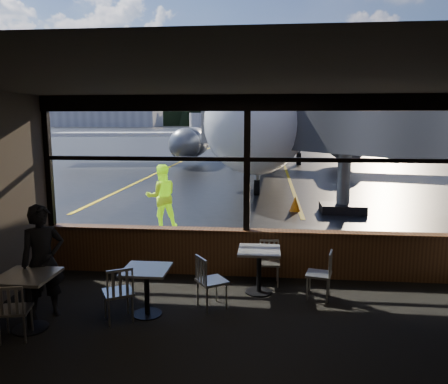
% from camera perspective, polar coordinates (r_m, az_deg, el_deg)
% --- Properties ---
extents(ground_plane, '(520.00, 520.00, 0.00)m').
position_cam_1_polar(ground_plane, '(128.28, 5.66, 8.00)').
color(ground_plane, black).
rests_on(ground_plane, ground).
extents(carpet_floor, '(8.00, 6.00, 0.01)m').
position_cam_1_polar(carpet_floor, '(6.07, 1.36, -20.54)').
color(carpet_floor, black).
rests_on(carpet_floor, ground).
extents(ceiling, '(8.00, 6.00, 0.04)m').
position_cam_1_polar(ceiling, '(5.28, 1.51, 14.42)').
color(ceiling, '#38332D').
rests_on(ceiling, ground).
extents(wall_back, '(8.00, 0.04, 3.50)m').
position_cam_1_polar(wall_back, '(2.62, -3.91, -20.13)').
color(wall_back, '#4F463F').
rests_on(wall_back, ground).
extents(window_sill, '(8.00, 0.28, 0.90)m').
position_cam_1_polar(window_sill, '(8.65, 2.93, -8.03)').
color(window_sill, '#4F2D18').
rests_on(window_sill, ground).
extents(window_header, '(8.00, 0.18, 0.30)m').
position_cam_1_polar(window_header, '(8.26, 3.10, 11.55)').
color(window_header, black).
rests_on(window_header, ground).
extents(mullion_left, '(0.12, 0.12, 2.60)m').
position_cam_1_polar(mullion_left, '(9.36, -21.97, 3.58)').
color(mullion_left, black).
rests_on(mullion_left, ground).
extents(mullion_centre, '(0.12, 0.12, 2.60)m').
position_cam_1_polar(mullion_centre, '(8.29, 3.03, 3.59)').
color(mullion_centre, black).
rests_on(mullion_centre, ground).
extents(window_transom, '(8.00, 0.10, 0.08)m').
position_cam_1_polar(window_transom, '(8.28, 3.03, 4.28)').
color(window_transom, black).
rests_on(window_transom, ground).
extents(airliner, '(30.03, 35.74, 10.71)m').
position_cam_1_polar(airliner, '(29.54, 5.61, 13.86)').
color(airliner, silver).
rests_on(airliner, ground_plane).
extents(jet_bridge, '(8.59, 10.50, 4.58)m').
position_cam_1_polar(jet_bridge, '(14.13, 18.99, 5.87)').
color(jet_bridge, '#2D2D30').
rests_on(jet_bridge, ground_plane).
extents(cafe_table_near, '(0.73, 0.73, 0.80)m').
position_cam_1_polar(cafe_table_near, '(7.85, 4.59, -10.28)').
color(cafe_table_near, gray).
rests_on(cafe_table_near, carpet_floor).
extents(cafe_table_mid, '(0.70, 0.70, 0.77)m').
position_cam_1_polar(cafe_table_mid, '(7.09, -10.05, -12.73)').
color(cafe_table_mid, '#A6A198').
rests_on(cafe_table_mid, carpet_floor).
extents(cafe_table_left, '(0.77, 0.77, 0.84)m').
position_cam_1_polar(cafe_table_left, '(7.12, -24.14, -13.02)').
color(cafe_table_left, gray).
rests_on(cafe_table_left, carpet_floor).
extents(chair_near_e, '(0.56, 0.56, 0.86)m').
position_cam_1_polar(chair_near_e, '(7.75, 12.27, -10.51)').
color(chair_near_e, '#ACA89B').
rests_on(chair_near_e, carpet_floor).
extents(chair_near_w, '(0.68, 0.68, 0.90)m').
position_cam_1_polar(chair_near_w, '(7.22, -1.59, -11.62)').
color(chair_near_w, beige).
rests_on(chair_near_w, carpet_floor).
extents(chair_near_n, '(0.46, 0.46, 0.83)m').
position_cam_1_polar(chair_near_n, '(8.23, 5.91, -9.25)').
color(chair_near_n, '#B9B3A7').
rests_on(chair_near_n, carpet_floor).
extents(chair_mid_s, '(0.67, 0.67, 0.90)m').
position_cam_1_polar(chair_mid_s, '(6.97, -13.65, -12.70)').
color(chair_mid_s, beige).
rests_on(chair_mid_s, carpet_floor).
extents(chair_left_s, '(0.56, 0.56, 0.85)m').
position_cam_1_polar(chair_left_s, '(6.91, -25.65, -13.79)').
color(chair_left_s, '#AFA99E').
rests_on(chair_left_s, carpet_floor).
extents(passenger, '(0.77, 0.74, 1.78)m').
position_cam_1_polar(passenger, '(7.33, -22.57, -8.40)').
color(passenger, black).
rests_on(passenger, carpet_floor).
extents(ground_crew, '(1.09, 0.99, 1.81)m').
position_cam_1_polar(ground_crew, '(12.41, -8.17, -0.59)').
color(ground_crew, '#BFF219').
rests_on(ground_crew, ground_plane).
extents(cone_nose, '(0.37, 0.37, 0.51)m').
position_cam_1_polar(cone_nose, '(14.86, 9.25, -1.52)').
color(cone_nose, '#FF5D08').
rests_on(cone_nose, ground_plane).
extents(hangar_left, '(45.00, 18.00, 11.00)m').
position_cam_1_polar(hangar_left, '(200.99, -14.94, 9.79)').
color(hangar_left, silver).
rests_on(hangar_left, ground_plane).
extents(hangar_mid, '(38.00, 15.00, 10.00)m').
position_cam_1_polar(hangar_mid, '(193.25, 5.75, 9.94)').
color(hangar_mid, silver).
rests_on(hangar_mid, ground_plane).
extents(hangar_right, '(50.00, 20.00, 12.00)m').
position_cam_1_polar(hangar_right, '(195.57, 23.87, 9.48)').
color(hangar_right, silver).
rests_on(hangar_right, ground_plane).
extents(fuel_tank_a, '(8.00, 8.00, 6.00)m').
position_cam_1_polar(fuel_tank_a, '(192.66, -3.34, 9.38)').
color(fuel_tank_a, silver).
rests_on(fuel_tank_a, ground_plane).
extents(fuel_tank_b, '(8.00, 8.00, 6.00)m').
position_cam_1_polar(fuel_tank_b, '(191.33, -0.34, 9.39)').
color(fuel_tank_b, silver).
rests_on(fuel_tank_b, ground_plane).
extents(fuel_tank_c, '(8.00, 8.00, 6.00)m').
position_cam_1_polar(fuel_tank_c, '(190.53, 2.69, 9.38)').
color(fuel_tank_c, silver).
rests_on(fuel_tank_c, ground_plane).
extents(treeline, '(360.00, 3.00, 12.00)m').
position_cam_1_polar(treeline, '(218.26, 5.77, 10.14)').
color(treeline, black).
rests_on(treeline, ground_plane).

